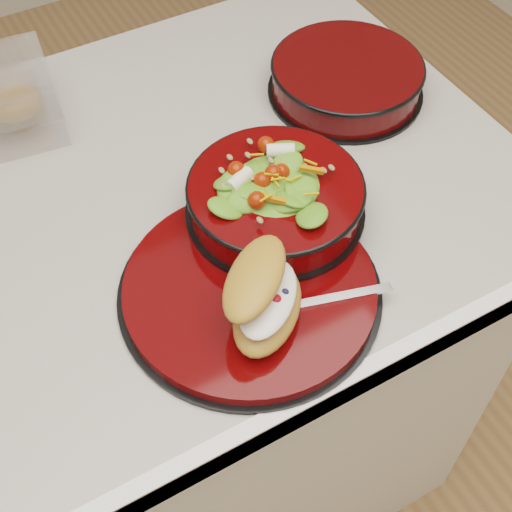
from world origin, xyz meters
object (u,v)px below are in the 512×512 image
salad_bowl (276,193)px  fork (324,300)px  island_counter (125,389)px  dinner_plate (251,289)px  croissant (265,296)px  extra_bowl (347,77)px

salad_bowl → fork: (-0.02, -0.15, -0.03)m
island_counter → dinner_plate: bearing=-54.6°
dinner_plate → croissant: (-0.01, -0.05, 0.05)m
island_counter → croissant: croissant is taller
island_counter → dinner_plate: size_ratio=3.88×
salad_bowl → croissant: (-0.09, -0.13, 0.00)m
fork → croissant: bearing=92.6°
extra_bowl → island_counter: bearing=-173.2°
island_counter → fork: (0.21, -0.27, 0.47)m
extra_bowl → croissant: bearing=-136.2°
dinner_plate → extra_bowl: 0.41m
fork → extra_bowl: bearing=-21.4°
salad_bowl → croissant: 0.16m
salad_bowl → island_counter: bearing=152.4°
croissant → extra_bowl: croissant is taller
salad_bowl → fork: salad_bowl is taller
island_counter → croissant: size_ratio=8.04×
croissant → fork: size_ratio=1.00×
croissant → extra_bowl: size_ratio=0.65×
salad_bowl → croissant: bearing=-124.7°
dinner_plate → extra_bowl: (0.31, 0.26, 0.02)m
fork → salad_bowl: bearing=8.1°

